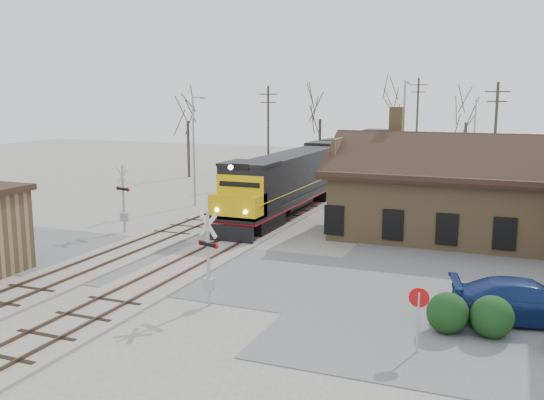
{
  "coord_description": "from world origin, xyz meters",
  "views": [
    {
      "loc": [
        15.27,
        -26.1,
        8.66
      ],
      "look_at": [
        1.11,
        9.0,
        2.07
      ],
      "focal_mm": 40.0,
      "sensor_mm": 36.0,
      "label": 1
    }
  ],
  "objects_px": {
    "depot": "(455,198)",
    "locomotive_lead": "(288,181)",
    "parked_car": "(527,302)",
    "locomotive_trailing": "(358,155)"
  },
  "relations": [
    {
      "from": "depot",
      "to": "locomotive_lead",
      "type": "bearing_deg",
      "value": 166.19
    },
    {
      "from": "parked_car",
      "to": "depot",
      "type": "bearing_deg",
      "value": 4.35
    },
    {
      "from": "depot",
      "to": "parked_car",
      "type": "height_order",
      "value": "depot"
    },
    {
      "from": "locomotive_trailing",
      "to": "locomotive_lead",
      "type": "bearing_deg",
      "value": -90.0
    },
    {
      "from": "depot",
      "to": "locomotive_trailing",
      "type": "height_order",
      "value": "depot"
    },
    {
      "from": "locomotive_trailing",
      "to": "parked_car",
      "type": "bearing_deg",
      "value": -67.03
    },
    {
      "from": "depot",
      "to": "locomotive_trailing",
      "type": "relative_size",
      "value": 0.73
    },
    {
      "from": "locomotive_lead",
      "to": "locomotive_trailing",
      "type": "bearing_deg",
      "value": 90.0
    },
    {
      "from": "depot",
      "to": "locomotive_trailing",
      "type": "distance_m",
      "value": 26.81
    },
    {
      "from": "depot",
      "to": "parked_car",
      "type": "bearing_deg",
      "value": -73.7
    }
  ]
}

